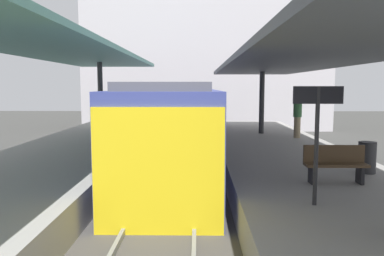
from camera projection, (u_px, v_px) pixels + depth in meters
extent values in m
plane|color=#383835|center=(169.00, 202.00, 10.81)|extent=(80.00, 80.00, 0.00)
cube|color=gray|center=(34.00, 184.00, 10.81)|extent=(4.40, 28.00, 1.00)
cube|color=gray|center=(306.00, 185.00, 10.70)|extent=(4.40, 28.00, 1.00)
cube|color=#423F3D|center=(169.00, 198.00, 10.80)|extent=(3.20, 28.00, 0.20)
cube|color=slate|center=(144.00, 192.00, 10.79)|extent=(0.08, 28.00, 0.14)
cube|color=slate|center=(195.00, 192.00, 10.77)|extent=(0.08, 28.00, 0.14)
cube|color=#38428C|center=(178.00, 126.00, 15.41)|extent=(2.70, 15.40, 2.90)
cube|color=yellow|center=(158.00, 172.00, 7.74)|extent=(2.65, 0.08, 2.60)
cube|color=black|center=(143.00, 117.00, 15.39)|extent=(0.04, 14.17, 0.76)
cube|color=black|center=(212.00, 117.00, 15.35)|extent=(0.04, 14.17, 0.76)
cube|color=#515156|center=(178.00, 87.00, 15.24)|extent=(2.16, 14.63, 0.20)
cylinder|color=#333335|center=(101.00, 98.00, 18.24)|extent=(0.24, 0.24, 3.33)
cube|color=slate|center=(47.00, 47.00, 11.79)|extent=(4.18, 21.00, 0.16)
cylinder|color=#333335|center=(262.00, 103.00, 18.15)|extent=(0.24, 0.24, 2.89)
cube|color=#3D4247|center=(297.00, 61.00, 11.72)|extent=(4.18, 21.00, 0.16)
cube|color=black|center=(312.00, 175.00, 8.81)|extent=(0.08, 0.32, 0.40)
cube|color=black|center=(360.00, 175.00, 8.80)|extent=(0.08, 0.32, 0.40)
cube|color=#4C3823|center=(336.00, 165.00, 8.78)|extent=(1.40, 0.40, 0.06)
cube|color=#4C3823|center=(334.00, 154.00, 8.93)|extent=(1.40, 0.06, 0.40)
cylinder|color=#262628|center=(316.00, 147.00, 7.11)|extent=(0.08, 0.08, 2.20)
cube|color=black|center=(318.00, 95.00, 7.01)|extent=(0.90, 0.06, 0.32)
cylinder|color=#2D2D30|center=(367.00, 157.00, 9.87)|extent=(0.44, 0.44, 0.80)
cylinder|color=#998460|center=(297.00, 127.00, 16.67)|extent=(0.28, 0.28, 0.90)
cylinder|color=#386B3D|center=(298.00, 110.00, 16.59)|extent=(0.36, 0.36, 0.56)
sphere|color=#936B4C|center=(298.00, 101.00, 16.55)|extent=(0.22, 0.22, 0.22)
cube|color=#B7B2B7|center=(206.00, 57.00, 30.09)|extent=(18.00, 6.00, 11.00)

